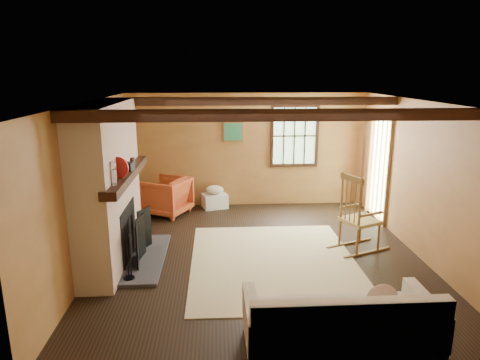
{
  "coord_description": "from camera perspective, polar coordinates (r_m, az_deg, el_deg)",
  "views": [
    {
      "loc": [
        -0.64,
        -6.18,
        2.82
      ],
      "look_at": [
        -0.28,
        0.4,
        1.15
      ],
      "focal_mm": 32.0,
      "sensor_mm": 36.0,
      "label": 1
    }
  ],
  "objects": [
    {
      "name": "ground",
      "position": [
        6.82,
        2.58,
        -10.2
      ],
      "size": [
        5.5,
        5.5,
        0.0
      ],
      "primitive_type": "plane",
      "color": "black",
      "rests_on": "ground"
    },
    {
      "name": "room_envelope",
      "position": [
        6.6,
        4.43,
        3.85
      ],
      "size": [
        5.02,
        5.52,
        2.44
      ],
      "color": "#A6703B",
      "rests_on": "ground"
    },
    {
      "name": "fireplace",
      "position": [
        6.6,
        -16.92,
        -1.46
      ],
      "size": [
        1.02,
        2.3,
        2.4
      ],
      "color": "#B04A44",
      "rests_on": "ground"
    },
    {
      "name": "rug",
      "position": [
        6.66,
        4.49,
        -10.82
      ],
      "size": [
        2.5,
        3.0,
        0.01
      ],
      "primitive_type": "cube",
      "color": "beige",
      "rests_on": "ground"
    },
    {
      "name": "rocking_chair",
      "position": [
        7.14,
        15.44,
        -4.93
      ],
      "size": [
        1.03,
        0.8,
        1.27
      ],
      "rotation": [
        0.0,
        0.0,
        1.97
      ],
      "color": "tan",
      "rests_on": "ground"
    },
    {
      "name": "sofa",
      "position": [
        4.72,
        13.29,
        -18.82
      ],
      "size": [
        1.94,
        0.87,
        0.78
      ],
      "rotation": [
        0.0,
        0.0,
        0.0
      ],
      "color": "beige",
      "rests_on": "ground"
    },
    {
      "name": "firewood_pile",
      "position": [
        9.27,
        -10.86,
        -2.93
      ],
      "size": [
        0.67,
        0.12,
        0.25
      ],
      "color": "brown",
      "rests_on": "ground"
    },
    {
      "name": "laundry_basket",
      "position": [
        9.13,
        -3.38,
        -2.78
      ],
      "size": [
        0.59,
        0.51,
        0.3
      ],
      "primitive_type": "cube",
      "rotation": [
        0.0,
        0.0,
        0.3
      ],
      "color": "white",
      "rests_on": "ground"
    },
    {
      "name": "basket_pillow",
      "position": [
        9.06,
        -3.4,
        -1.31
      ],
      "size": [
        0.42,
        0.37,
        0.19
      ],
      "primitive_type": "ellipsoid",
      "rotation": [
        0.0,
        0.0,
        -0.19
      ],
      "color": "beige",
      "rests_on": "laundry_basket"
    },
    {
      "name": "armchair",
      "position": [
        8.77,
        -9.8,
        -2.12
      ],
      "size": [
        1.11,
        1.1,
        0.76
      ],
      "primitive_type": "imported",
      "rotation": [
        0.0,
        0.0,
        -2.04
      ],
      "color": "#BF6026",
      "rests_on": "ground"
    }
  ]
}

